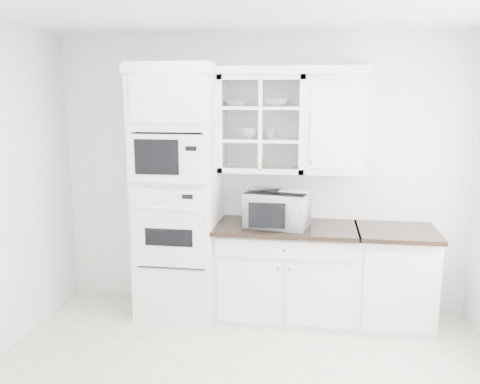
# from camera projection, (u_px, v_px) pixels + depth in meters

# --- Properties ---
(room_shell) EXTENTS (4.00, 3.50, 2.70)m
(room_shell) POSITION_uv_depth(u_px,v_px,m) (241.00, 143.00, 3.64)
(room_shell) COLOR white
(room_shell) RESTS_ON ground
(oven_column) EXTENTS (0.76, 0.68, 2.40)m
(oven_column) POSITION_uv_depth(u_px,v_px,m) (178.00, 193.00, 4.82)
(oven_column) COLOR white
(oven_column) RESTS_ON ground
(base_cabinet_run) EXTENTS (1.32, 0.67, 0.92)m
(base_cabinet_run) POSITION_uv_depth(u_px,v_px,m) (286.00, 271.00, 4.84)
(base_cabinet_run) COLOR white
(base_cabinet_run) RESTS_ON ground
(extra_base_cabinet) EXTENTS (0.72, 0.67, 0.92)m
(extra_base_cabinet) POSITION_uv_depth(u_px,v_px,m) (394.00, 277.00, 4.69)
(extra_base_cabinet) COLOR white
(extra_base_cabinet) RESTS_ON ground
(upper_cabinet_glass) EXTENTS (0.80, 0.33, 0.90)m
(upper_cabinet_glass) POSITION_uv_depth(u_px,v_px,m) (262.00, 124.00, 4.74)
(upper_cabinet_glass) COLOR white
(upper_cabinet_glass) RESTS_ON room_shell
(upper_cabinet_solid) EXTENTS (0.55, 0.33, 0.90)m
(upper_cabinet_solid) POSITION_uv_depth(u_px,v_px,m) (336.00, 124.00, 4.64)
(upper_cabinet_solid) COLOR white
(upper_cabinet_solid) RESTS_ON room_shell
(crown_molding) EXTENTS (2.14, 0.38, 0.07)m
(crown_molding) POSITION_uv_depth(u_px,v_px,m) (251.00, 71.00, 4.64)
(crown_molding) COLOR white
(crown_molding) RESTS_ON room_shell
(countertop_microwave) EXTENTS (0.64, 0.56, 0.32)m
(countertop_microwave) POSITION_uv_depth(u_px,v_px,m) (278.00, 209.00, 4.69)
(countertop_microwave) COLOR white
(countertop_microwave) RESTS_ON base_cabinet_run
(bowl_a) EXTENTS (0.27, 0.27, 0.06)m
(bowl_a) POSITION_uv_depth(u_px,v_px,m) (238.00, 103.00, 4.73)
(bowl_a) COLOR white
(bowl_a) RESTS_ON upper_cabinet_glass
(bowl_b) EXTENTS (0.24, 0.24, 0.07)m
(bowl_b) POSITION_uv_depth(u_px,v_px,m) (276.00, 103.00, 4.68)
(bowl_b) COLOR white
(bowl_b) RESTS_ON upper_cabinet_glass
(cup_a) EXTENTS (0.15, 0.15, 0.11)m
(cup_a) POSITION_uv_depth(u_px,v_px,m) (249.00, 133.00, 4.76)
(cup_a) COLOR white
(cup_a) RESTS_ON upper_cabinet_glass
(cup_b) EXTENTS (0.14, 0.14, 0.10)m
(cup_b) POSITION_uv_depth(u_px,v_px,m) (270.00, 133.00, 4.76)
(cup_b) COLOR white
(cup_b) RESTS_ON upper_cabinet_glass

